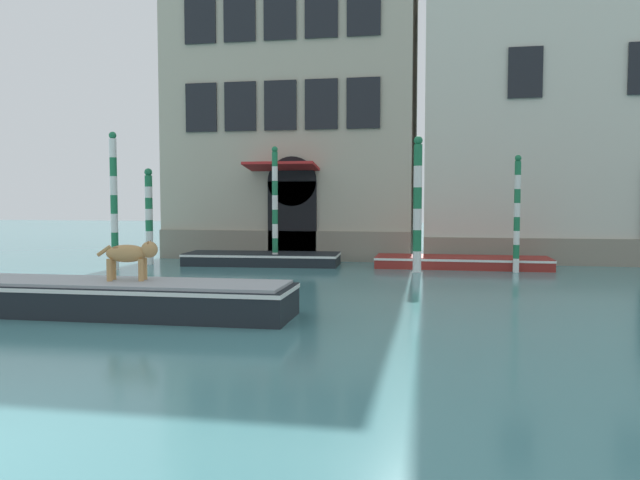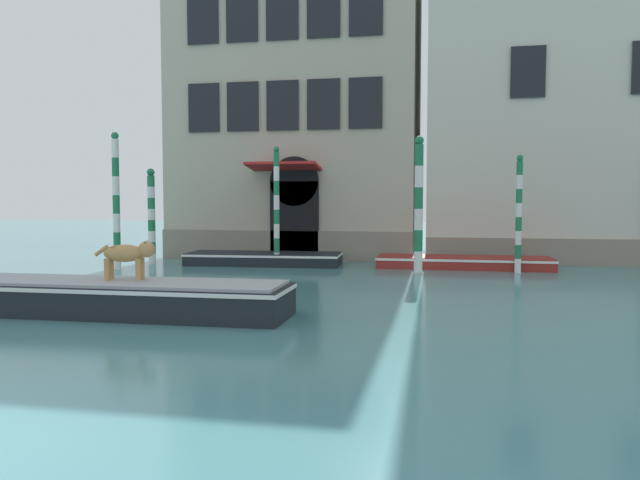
# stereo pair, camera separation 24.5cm
# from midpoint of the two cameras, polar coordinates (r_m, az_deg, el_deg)

# --- Properties ---
(palazzo_left) EXTENTS (10.01, 7.40, 12.61)m
(palazzo_left) POSITION_cam_midpoint_polar(r_m,az_deg,el_deg) (27.44, -2.33, 11.93)
(palazzo_left) COLOR #B2A893
(palazzo_left) RESTS_ON ground_plane
(palazzo_right) EXTENTS (15.05, 6.13, 16.68)m
(palazzo_right) POSITION_cam_midpoint_polar(r_m,az_deg,el_deg) (28.03, 25.68, 15.63)
(palazzo_right) COLOR beige
(palazzo_right) RESTS_ON ground_plane
(boat_foreground) EXTENTS (7.89, 1.80, 0.71)m
(boat_foreground) POSITION_cam_midpoint_polar(r_m,az_deg,el_deg) (13.64, -19.61, -4.88)
(boat_foreground) COLOR black
(boat_foreground) RESTS_ON ground_plane
(dog_on_deck) EXTENTS (1.24, 0.52, 0.83)m
(dog_on_deck) POSITION_cam_midpoint_polar(r_m,az_deg,el_deg) (13.38, -17.39, -1.24)
(dog_on_deck) COLOR tan
(dog_on_deck) RESTS_ON boat_foreground
(boat_moored_near_palazzo) EXTENTS (5.65, 2.19, 0.44)m
(boat_moored_near_palazzo) POSITION_cam_midpoint_polar(r_m,az_deg,el_deg) (22.67, -5.61, -1.69)
(boat_moored_near_palazzo) COLOR black
(boat_moored_near_palazzo) RESTS_ON ground_plane
(boat_moored_far) EXTENTS (5.93, 1.79, 0.39)m
(boat_moored_far) POSITION_cam_midpoint_polar(r_m,az_deg,el_deg) (22.12, 12.52, -1.96)
(boat_moored_far) COLOR maroon
(boat_moored_far) RESTS_ON ground_plane
(mooring_pole_0) EXTENTS (0.24, 0.24, 4.63)m
(mooring_pole_0) POSITION_cam_midpoint_polar(r_m,az_deg,el_deg) (22.13, -18.62, 3.44)
(mooring_pole_0) COLOR white
(mooring_pole_0) RESTS_ON ground_plane
(mooring_pole_1) EXTENTS (0.21, 0.21, 4.22)m
(mooring_pole_1) POSITION_cam_midpoint_polar(r_m,az_deg,el_deg) (21.91, -4.46, 3.08)
(mooring_pole_1) COLOR white
(mooring_pole_1) RESTS_ON ground_plane
(mooring_pole_2) EXTENTS (0.28, 0.28, 3.50)m
(mooring_pole_2) POSITION_cam_midpoint_polar(r_m,az_deg,el_deg) (23.59, -15.65, 2.14)
(mooring_pole_2) COLOR white
(mooring_pole_2) RESTS_ON ground_plane
(mooring_pole_3) EXTENTS (0.21, 0.21, 3.80)m
(mooring_pole_3) POSITION_cam_midpoint_polar(r_m,az_deg,el_deg) (21.11, 17.25, 2.33)
(mooring_pole_3) COLOR white
(mooring_pole_3) RESTS_ON ground_plane
(mooring_pole_4) EXTENTS (0.29, 0.29, 4.40)m
(mooring_pole_4) POSITION_cam_midpoint_polar(r_m,az_deg,el_deg) (20.40, 8.57, 3.29)
(mooring_pole_4) COLOR white
(mooring_pole_4) RESTS_ON ground_plane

